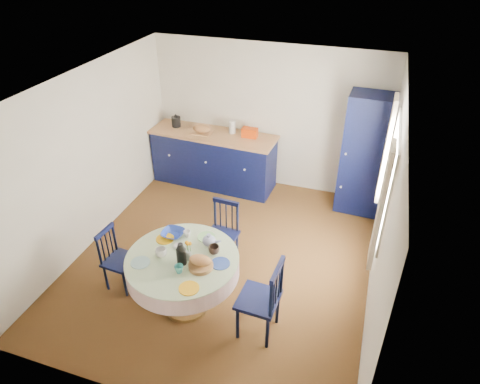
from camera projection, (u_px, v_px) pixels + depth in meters
The scene contains 17 objects.
floor at pixel (224, 258), 6.11m from camera, with size 4.50×4.50×0.00m, color black.
ceiling at pixel (220, 88), 4.77m from camera, with size 4.50×4.50×0.00m, color white.
wall_back at pixel (268, 118), 7.24m from camera, with size 4.00×0.02×2.50m, color white.
wall_left at pixel (88, 160), 5.97m from camera, with size 0.02×4.50×2.50m, color white.
wall_right at pixel (385, 212), 4.91m from camera, with size 0.02×4.50×2.50m, color white.
window at pixel (386, 178), 5.02m from camera, with size 0.10×1.74×1.45m.
kitchen_counter at pixel (214, 158), 7.60m from camera, with size 2.25×0.80×1.23m.
pantry_cabinet at pixel (365, 155), 6.66m from camera, with size 0.71×0.52×1.97m.
dining_table at pixel (184, 266), 4.99m from camera, with size 1.32×1.32×1.08m.
chair_left at pixel (118, 258), 5.45m from camera, with size 0.40×0.41×0.86m.
chair_far at pixel (222, 233), 5.85m from camera, with size 0.44×0.42×0.92m.
chair_right at pixel (262, 299), 4.75m from camera, with size 0.47×0.49×1.04m.
mug_a at pixel (161, 252), 4.92m from camera, with size 0.13×0.13×0.11m, color silver.
mug_b at pixel (179, 269), 4.69m from camera, with size 0.10×0.10×0.09m, color teal.
mug_c at pixel (214, 250), 4.96m from camera, with size 0.13×0.13×0.10m, color black.
mug_d at pixel (187, 234), 5.23m from camera, with size 0.09×0.09×0.08m, color silver.
cobalt_bowl at pixel (173, 234), 5.24m from camera, with size 0.27×0.27×0.07m, color navy.
Camera 1 is at (1.68, -4.34, 4.08)m, focal length 32.00 mm.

